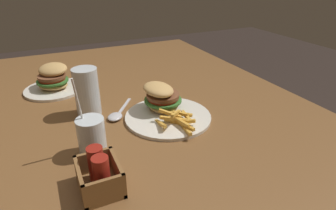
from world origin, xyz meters
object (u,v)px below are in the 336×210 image
object	(u,v)px
meal_plate_near	(165,105)
beer_glass	(87,93)
condiment_caddy	(99,175)
juice_glass	(92,137)
meal_plate_far	(53,81)
spoon	(116,116)

from	to	relation	value
meal_plate_near	beer_glass	xyz separation A→B (m)	(0.11, 0.22, 0.04)
beer_glass	condiment_caddy	distance (m)	0.37
juice_glass	beer_glass	bearing A→B (deg)	-8.34
juice_glass	meal_plate_far	world-z (taller)	juice_glass
juice_glass	condiment_caddy	world-z (taller)	juice_glass
meal_plate_near	condiment_caddy	world-z (taller)	meal_plate_near
meal_plate_near	spoon	world-z (taller)	meal_plate_near
juice_glass	condiment_caddy	xyz separation A→B (m)	(-0.14, 0.01, -0.01)
beer_glass	spoon	world-z (taller)	beer_glass
meal_plate_far	condiment_caddy	distance (m)	0.62
beer_glass	juice_glass	size ratio (longest dim) A/B	0.73
juice_glass	condiment_caddy	size ratio (longest dim) A/B	1.93
spoon	meal_plate_near	bearing A→B (deg)	108.67
meal_plate_near	juice_glass	world-z (taller)	juice_glass
juice_glass	meal_plate_far	size ratio (longest dim) A/B	0.96
juice_glass	meal_plate_far	xyz separation A→B (m)	(0.48, 0.05, -0.01)
meal_plate_near	spoon	xyz separation A→B (m)	(0.05, 0.15, -0.03)
meal_plate_far	meal_plate_near	bearing A→B (deg)	-139.78
beer_glass	condiment_caddy	xyz separation A→B (m)	(-0.36, 0.05, -0.04)
meal_plate_near	condiment_caddy	distance (m)	0.37
spoon	condiment_caddy	size ratio (longest dim) A/B	1.46
meal_plate_near	condiment_caddy	xyz separation A→B (m)	(-0.25, 0.27, 0.00)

